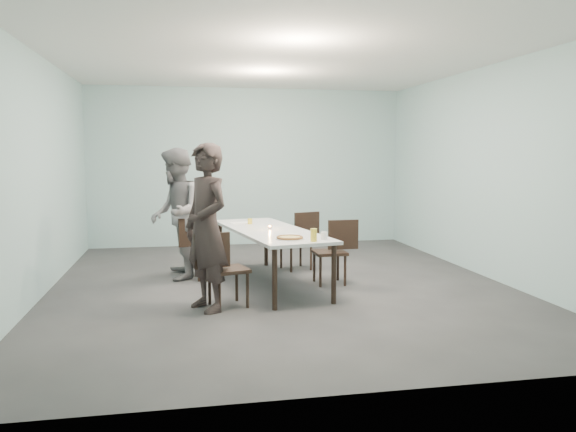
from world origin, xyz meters
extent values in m
plane|color=#333335|center=(0.00, 0.00, 0.00)|extent=(7.00, 7.00, 0.00)
cube|color=#A0C7CA|center=(0.00, 3.50, 1.50)|extent=(6.00, 0.02, 3.00)
cube|color=#A0C7CA|center=(0.00, -3.50, 1.50)|extent=(6.00, 0.02, 3.00)
cube|color=#A0C7CA|center=(-3.00, 0.00, 1.50)|extent=(0.02, 7.00, 3.00)
cube|color=#A0C7CA|center=(3.00, 0.00, 1.50)|extent=(0.02, 7.00, 3.00)
cube|color=white|center=(0.00, 0.00, 3.00)|extent=(6.00, 7.00, 0.02)
cube|color=white|center=(-0.13, 0.08, 0.73)|extent=(1.36, 2.72, 0.04)
cylinder|color=black|center=(-0.27, -1.18, 0.35)|extent=(0.06, 0.06, 0.71)
cylinder|color=black|center=(-0.71, 1.22, 0.35)|extent=(0.06, 0.06, 0.71)
cylinder|color=black|center=(0.46, -1.05, 0.35)|extent=(0.06, 0.06, 0.71)
cylinder|color=black|center=(0.02, 1.35, 0.35)|extent=(0.06, 0.06, 0.71)
cube|color=black|center=(-0.77, -0.92, 0.43)|extent=(0.52, 0.52, 0.04)
cube|color=black|center=(-0.96, -0.97, 0.67)|extent=(0.42, 0.15, 0.40)
cylinder|color=black|center=(-0.89, -1.13, 0.21)|extent=(0.04, 0.04, 0.41)
cylinder|color=black|center=(-0.98, -0.80, 0.21)|extent=(0.04, 0.04, 0.41)
cylinder|color=black|center=(-0.56, -1.04, 0.21)|extent=(0.04, 0.04, 0.41)
cylinder|color=black|center=(-0.66, -0.71, 0.21)|extent=(0.04, 0.04, 0.41)
cube|color=black|center=(-0.95, 0.62, 0.43)|extent=(0.51, 0.51, 0.04)
cube|color=black|center=(-1.13, 0.58, 0.67)|extent=(0.42, 0.14, 0.40)
cylinder|color=black|center=(-1.07, 0.42, 0.21)|extent=(0.04, 0.04, 0.41)
cylinder|color=black|center=(-1.15, 0.75, 0.21)|extent=(0.04, 0.04, 0.41)
cylinder|color=black|center=(-0.74, 0.50, 0.21)|extent=(0.04, 0.04, 0.41)
cylinder|color=black|center=(-0.82, 0.83, 0.21)|extent=(0.04, 0.04, 0.41)
cube|color=black|center=(0.67, -0.05, 0.43)|extent=(0.42, 0.42, 0.04)
cube|color=black|center=(0.86, -0.05, 0.67)|extent=(0.42, 0.04, 0.40)
cylinder|color=black|center=(0.84, 0.12, 0.21)|extent=(0.04, 0.04, 0.41)
cylinder|color=black|center=(0.85, -0.22, 0.21)|extent=(0.04, 0.04, 0.41)
cylinder|color=black|center=(0.50, 0.12, 0.21)|extent=(0.04, 0.04, 0.41)
cylinder|color=black|center=(0.51, -0.22, 0.21)|extent=(0.04, 0.04, 0.41)
cube|color=black|center=(0.42, 0.98, 0.43)|extent=(0.52, 0.52, 0.04)
cube|color=black|center=(0.60, 1.03, 0.67)|extent=(0.41, 0.15, 0.40)
cylinder|color=black|center=(0.54, 1.19, 0.21)|extent=(0.04, 0.04, 0.41)
cylinder|color=black|center=(0.63, 0.86, 0.21)|extent=(0.04, 0.04, 0.41)
cylinder|color=black|center=(0.21, 1.10, 0.21)|extent=(0.04, 0.04, 0.41)
cylinder|color=black|center=(0.31, 0.77, 0.21)|extent=(0.04, 0.04, 0.41)
imported|color=black|center=(-1.02, -1.03, 0.94)|extent=(0.72, 0.82, 1.88)
imported|color=slate|center=(-1.36, 0.68, 0.92)|extent=(0.71, 0.91, 1.84)
cylinder|color=white|center=(-0.03, -0.83, 0.76)|extent=(0.34, 0.34, 0.01)
cylinder|color=#E7D983|center=(-0.03, -0.83, 0.77)|extent=(0.30, 0.30, 0.01)
torus|color=brown|center=(-0.03, -0.83, 0.77)|extent=(0.32, 0.32, 0.03)
cylinder|color=white|center=(0.07, -0.47, 0.76)|extent=(0.18, 0.18, 0.01)
cylinder|color=yellow|center=(0.21, -1.04, 0.82)|extent=(0.08, 0.08, 0.15)
cylinder|color=silver|center=(0.37, -0.92, 0.80)|extent=(0.08, 0.08, 0.09)
cylinder|color=silver|center=(-0.13, 0.08, 0.77)|extent=(0.06, 0.06, 0.03)
cylinder|color=orange|center=(-0.13, 0.08, 0.79)|extent=(0.04, 0.04, 0.01)
cylinder|color=yellow|center=(-0.32, 0.70, 0.79)|extent=(0.07, 0.07, 0.08)
cube|color=silver|center=(-0.43, 0.83, 0.75)|extent=(0.33, 0.27, 0.01)
camera|label=1|loc=(-1.29, -7.30, 1.77)|focal=35.00mm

